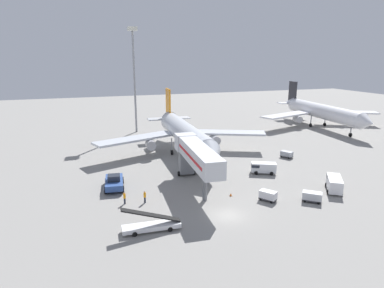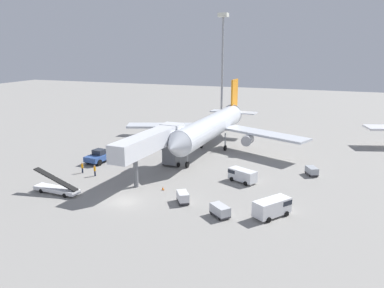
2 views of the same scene
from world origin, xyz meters
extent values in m
plane|color=gray|center=(0.00, 0.00, 0.00)|extent=(300.00, 300.00, 0.00)
cylinder|color=silver|center=(3.18, 28.33, 4.99)|extent=(5.69, 29.55, 4.46)
cone|color=silver|center=(2.49, 11.91, 4.99)|extent=(4.52, 3.66, 4.37)
cone|color=silver|center=(3.91, 45.71, 5.32)|extent=(4.46, 5.59, 4.24)
cube|color=orange|center=(3.85, 44.36, 9.45)|extent=(0.54, 4.26, 7.14)
cube|color=silver|center=(6.51, 43.86, 5.55)|extent=(5.48, 3.32, 0.24)
cube|color=silver|center=(1.16, 44.08, 5.55)|extent=(5.48, 3.32, 0.24)
cube|color=silver|center=(13.50, 30.45, 3.98)|extent=(17.94, 11.22, 0.44)
cube|color=silver|center=(-6.93, 31.31, 3.98)|extent=(18.17, 9.97, 0.44)
cylinder|color=#A8A8AD|center=(10.44, 29.52, 2.71)|extent=(2.11, 2.69, 2.01)
cylinder|color=#A8A8AD|center=(-3.96, 30.13, 2.71)|extent=(2.11, 2.69, 2.01)
cylinder|color=gray|center=(2.70, 16.88, 2.10)|extent=(0.28, 0.28, 3.10)
cylinder|color=black|center=(2.70, 16.88, 0.55)|extent=(0.40, 1.11, 1.10)
cylinder|color=gray|center=(5.82, 29.98, 2.10)|extent=(0.28, 0.28, 3.10)
cylinder|color=black|center=(5.82, 29.98, 0.55)|extent=(0.40, 1.11, 1.10)
cylinder|color=gray|center=(0.69, 30.20, 2.10)|extent=(0.28, 0.28, 3.10)
cylinder|color=black|center=(0.69, 30.20, 0.55)|extent=(0.40, 1.11, 1.10)
cube|color=silver|center=(-0.93, 8.84, 6.04)|extent=(4.17, 16.27, 2.70)
cube|color=red|center=(-2.44, 8.95, 6.04)|extent=(1.03, 13.49, 0.44)
cube|color=silver|center=(-0.29, 17.46, 6.04)|extent=(3.65, 3.05, 2.84)
cube|color=#232833|center=(-0.20, 18.76, 6.29)|extent=(3.31, 0.48, 0.90)
cube|color=slate|center=(-0.34, 16.87, 2.54)|extent=(2.68, 1.98, 4.29)
cylinder|color=black|center=(-1.76, 16.97, 0.40)|extent=(0.36, 0.82, 0.80)
cylinder|color=black|center=(1.08, 16.76, 0.40)|extent=(0.36, 0.82, 0.80)
cylinder|color=slate|center=(-1.16, 5.63, 2.34)|extent=(0.70, 0.70, 4.69)
cube|color=#2D4C8E|center=(-13.32, 14.73, 1.02)|extent=(3.43, 6.31, 0.93)
cube|color=#232833|center=(-13.35, 14.43, 1.93)|extent=(2.12, 2.01, 0.90)
cylinder|color=black|center=(-12.24, 12.63, 0.55)|extent=(0.52, 1.14, 1.10)
cylinder|color=black|center=(-14.84, 12.93, 0.55)|extent=(0.52, 1.14, 1.10)
cylinder|color=black|center=(-11.79, 16.53, 0.55)|extent=(0.52, 1.14, 1.10)
cylinder|color=black|center=(-14.39, 16.83, 0.55)|extent=(0.52, 1.14, 1.10)
cube|color=white|center=(-10.56, -0.66, 0.57)|extent=(7.22, 2.15, 0.55)
cube|color=black|center=(-10.56, -0.66, 2.11)|extent=(7.21, 1.37, 2.47)
cylinder|color=black|center=(-12.75, -1.36, 0.30)|extent=(0.61, 0.25, 0.60)
cylinder|color=black|center=(-12.65, 0.29, 0.30)|extent=(0.61, 0.25, 0.60)
cylinder|color=black|center=(-8.48, -1.61, 0.30)|extent=(0.61, 0.25, 0.60)
cylinder|color=black|center=(-8.38, 0.05, 0.30)|extent=(0.61, 0.25, 0.60)
cube|color=silver|center=(13.27, 13.16, 1.14)|extent=(4.78, 3.62, 1.71)
cube|color=#1E232D|center=(11.92, 13.83, 1.52)|extent=(2.10, 2.30, 0.55)
cylinder|color=black|center=(11.65, 12.98, 0.34)|extent=(0.76, 0.60, 0.68)
cylinder|color=black|center=(12.44, 14.56, 0.34)|extent=(0.76, 0.60, 0.68)
cylinder|color=black|center=(14.11, 11.75, 0.34)|extent=(0.76, 0.60, 0.68)
cylinder|color=black|center=(14.89, 13.34, 0.34)|extent=(0.76, 0.60, 0.68)
cube|color=white|center=(19.50, 2.21, 1.26)|extent=(4.48, 5.17, 1.95)
cube|color=#1E232D|center=(20.47, 3.58, 1.69)|extent=(2.56, 2.46, 0.62)
cylinder|color=black|center=(19.60, 4.01, 0.34)|extent=(0.69, 0.76, 0.68)
cylinder|color=black|center=(21.16, 2.90, 0.34)|extent=(0.69, 0.76, 0.68)
cylinder|color=black|center=(17.83, 1.52, 0.34)|extent=(0.69, 0.76, 0.68)
cylinder|color=black|center=(19.40, 0.41, 0.34)|extent=(0.69, 0.76, 0.68)
cube|color=#38383D|center=(7.61, 2.42, 0.29)|extent=(2.42, 2.74, 0.22)
cube|color=silver|center=(7.61, 2.42, 0.95)|extent=(2.42, 2.74, 1.10)
cylinder|color=black|center=(8.58, 2.05, 0.18)|extent=(0.30, 0.37, 0.36)
cylinder|color=black|center=(7.56, 1.39, 0.18)|extent=(0.30, 0.37, 0.36)
cylinder|color=black|center=(7.67, 3.46, 0.18)|extent=(0.30, 0.37, 0.36)
cylinder|color=black|center=(6.65, 2.80, 0.18)|extent=(0.30, 0.37, 0.36)
cube|color=#38383D|center=(13.52, -0.03, 0.29)|extent=(2.99, 2.84, 0.22)
cube|color=silver|center=(13.52, -0.03, 0.94)|extent=(2.99, 2.84, 1.08)
cylinder|color=black|center=(12.38, 0.08, 0.18)|extent=(0.35, 0.32, 0.36)
cylinder|color=black|center=(13.23, 1.09, 0.18)|extent=(0.35, 0.32, 0.36)
cylinder|color=black|center=(13.82, -1.14, 0.18)|extent=(0.35, 0.32, 0.36)
cylinder|color=black|center=(14.67, -0.14, 0.18)|extent=(0.35, 0.32, 0.36)
cube|color=#38383D|center=(23.12, 20.25, 0.29)|extent=(2.32, 2.74, 0.22)
cube|color=#999EA5|center=(23.12, 20.25, 0.88)|extent=(2.32, 2.74, 0.96)
cylinder|color=black|center=(22.17, 20.69, 0.18)|extent=(0.27, 0.37, 0.36)
cylinder|color=black|center=(23.29, 21.28, 0.18)|extent=(0.27, 0.37, 0.36)
cylinder|color=black|center=(22.95, 19.22, 0.18)|extent=(0.27, 0.37, 0.36)
cylinder|color=black|center=(24.07, 19.81, 0.18)|extent=(0.27, 0.37, 0.36)
cylinder|color=#1E2333|center=(-9.74, 7.63, 0.44)|extent=(0.36, 0.36, 0.88)
cylinder|color=orange|center=(-9.74, 7.63, 1.23)|extent=(0.48, 0.48, 0.70)
sphere|color=tan|center=(-9.74, 7.63, 1.72)|extent=(0.24, 0.24, 0.24)
cylinder|color=#1E2333|center=(-12.57, 8.23, 0.44)|extent=(0.27, 0.27, 0.87)
cylinder|color=orange|center=(-12.57, 8.23, 1.22)|extent=(0.36, 0.36, 0.69)
sphere|color=tan|center=(-12.57, 8.23, 1.70)|extent=(0.24, 0.24, 0.24)
cube|color=black|center=(3.17, 5.73, 0.01)|extent=(0.36, 0.36, 0.03)
cone|color=orange|center=(3.17, 5.73, 0.29)|extent=(0.31, 0.31, 0.53)
cylinder|color=#93969B|center=(-2.51, 56.05, 13.74)|extent=(0.56, 0.56, 27.49)
cube|color=silver|center=(-2.51, 56.05, 27.99)|extent=(2.40, 2.40, 1.00)
camera|label=1|loc=(-17.88, -36.93, 20.51)|focal=31.08mm
camera|label=2|loc=(25.52, -42.37, 20.48)|focal=36.05mm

